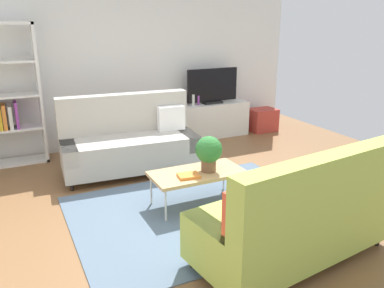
% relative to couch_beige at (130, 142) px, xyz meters
% --- Properties ---
extents(ground_plane, '(7.68, 7.68, 0.00)m').
position_rel_couch_beige_xyz_m(ground_plane, '(0.39, -1.41, -0.44)').
color(ground_plane, brown).
extents(wall_far, '(6.40, 0.12, 2.90)m').
position_rel_couch_beige_xyz_m(wall_far, '(0.39, 1.39, 1.01)').
color(wall_far, white).
rests_on(wall_far, ground_plane).
extents(area_rug, '(2.90, 2.20, 0.01)m').
position_rel_couch_beige_xyz_m(area_rug, '(0.33, -1.62, -0.44)').
color(area_rug, slate).
rests_on(area_rug, ground_plane).
extents(couch_beige, '(1.95, 0.97, 1.10)m').
position_rel_couch_beige_xyz_m(couch_beige, '(0.00, 0.00, 0.00)').
color(couch_beige, '#B2ADA3').
rests_on(couch_beige, ground_plane).
extents(couch_green, '(1.99, 1.07, 1.10)m').
position_rel_couch_beige_xyz_m(couch_green, '(0.68, -2.84, 0.00)').
color(couch_green, '#A3BC4C').
rests_on(couch_green, ground_plane).
extents(coffee_table, '(1.10, 0.56, 0.42)m').
position_rel_couch_beige_xyz_m(coffee_table, '(0.38, -1.42, -0.05)').
color(coffee_table, tan).
rests_on(coffee_table, ground_plane).
extents(tv_console, '(1.40, 0.44, 0.64)m').
position_rel_couch_beige_xyz_m(tv_console, '(1.91, 1.05, -0.12)').
color(tv_console, silver).
rests_on(tv_console, ground_plane).
extents(tv, '(1.00, 0.20, 0.64)m').
position_rel_couch_beige_xyz_m(tv, '(1.91, 1.03, 0.51)').
color(tv, black).
rests_on(tv, tv_console).
extents(storage_trunk, '(0.52, 0.40, 0.44)m').
position_rel_couch_beige_xyz_m(storage_trunk, '(3.01, 0.95, -0.22)').
color(storage_trunk, '#B2382D').
rests_on(storage_trunk, ground_plane).
extents(potted_plant, '(0.32, 0.32, 0.43)m').
position_rel_couch_beige_xyz_m(potted_plant, '(0.52, -1.45, 0.22)').
color(potted_plant, brown).
rests_on(potted_plant, coffee_table).
extents(table_book_0, '(0.26, 0.21, 0.03)m').
position_rel_couch_beige_xyz_m(table_book_0, '(0.22, -1.52, -0.01)').
color(table_book_0, orange).
rests_on(table_book_0, coffee_table).
extents(vase_0, '(0.12, 0.12, 0.17)m').
position_rel_couch_beige_xyz_m(vase_0, '(1.33, 1.10, 0.29)').
color(vase_0, '#B24C4C').
rests_on(vase_0, tv_console).
extents(bottle_0, '(0.05, 0.05, 0.20)m').
position_rel_couch_beige_xyz_m(bottle_0, '(1.51, 1.01, 0.30)').
color(bottle_0, silver).
rests_on(bottle_0, tv_console).
extents(bottle_1, '(0.04, 0.04, 0.17)m').
position_rel_couch_beige_xyz_m(bottle_1, '(1.62, 1.01, 0.28)').
color(bottle_1, purple).
rests_on(bottle_1, tv_console).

